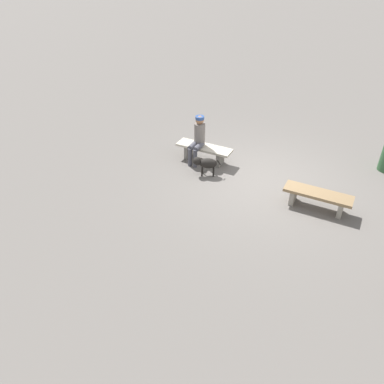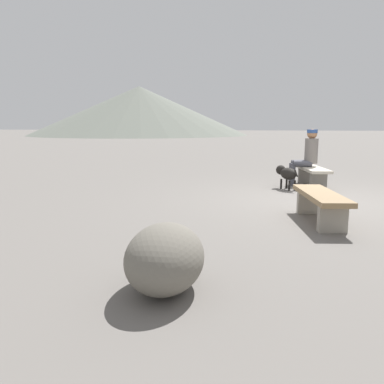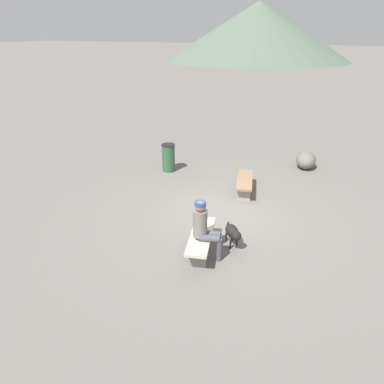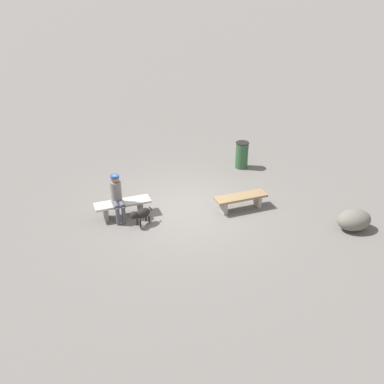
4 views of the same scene
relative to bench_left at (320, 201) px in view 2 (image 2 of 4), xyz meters
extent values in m
cube|color=slate|center=(1.58, -0.17, -0.35)|extent=(210.00, 210.00, 0.06)
cube|color=gray|center=(-0.53, -0.12, -0.14)|extent=(0.19, 0.39, 0.37)
cube|color=gray|center=(0.53, 0.12, -0.14)|extent=(0.19, 0.39, 0.37)
cube|color=#8C704C|center=(0.00, 0.00, 0.08)|extent=(1.59, 0.78, 0.07)
cube|color=gray|center=(2.90, -0.16, -0.13)|extent=(0.18, 0.37, 0.39)
cube|color=gray|center=(3.85, 0.05, -0.13)|extent=(0.18, 0.37, 0.39)
cube|color=beige|center=(3.37, -0.05, 0.10)|extent=(1.62, 0.79, 0.06)
cylinder|color=slate|center=(3.52, -0.02, 0.49)|extent=(0.30, 0.30, 0.58)
sphere|color=#A3704C|center=(3.52, -0.02, 0.88)|extent=(0.23, 0.23, 0.23)
cylinder|color=#2D4C8C|center=(3.52, -0.02, 0.94)|extent=(0.24, 0.24, 0.08)
cylinder|color=#4C4C56|center=(3.55, 0.20, 0.20)|extent=(0.24, 0.44, 0.15)
cylinder|color=#4C4C56|center=(3.51, 0.40, -0.06)|extent=(0.11, 0.11, 0.52)
cylinder|color=#4C4C56|center=(3.39, 0.16, 0.20)|extent=(0.24, 0.44, 0.15)
cylinder|color=#4C4C56|center=(3.35, 0.37, -0.06)|extent=(0.11, 0.11, 0.52)
ellipsoid|color=black|center=(2.83, 0.47, 0.03)|extent=(0.53, 0.49, 0.26)
sphere|color=black|center=(3.06, 0.64, 0.08)|extent=(0.22, 0.22, 0.22)
cylinder|color=black|center=(2.91, 0.61, -0.21)|extent=(0.04, 0.04, 0.22)
cylinder|color=black|center=(2.99, 0.50, -0.21)|extent=(0.04, 0.04, 0.22)
cylinder|color=black|center=(2.66, 0.44, -0.21)|extent=(0.04, 0.04, 0.22)
cylinder|color=black|center=(2.75, 0.32, -0.21)|extent=(0.04, 0.04, 0.22)
cylinder|color=black|center=(2.61, 0.31, 0.07)|extent=(0.11, 0.10, 0.15)
ellipsoid|color=#6B665B|center=(-2.76, 1.44, -0.03)|extent=(0.99, 0.76, 0.58)
cone|color=slate|center=(47.15, 22.03, 3.19)|extent=(31.51, 31.51, 7.02)
camera|label=1|loc=(-2.42, 7.31, 5.04)|focal=35.78mm
camera|label=2|loc=(-5.64, 0.46, 1.07)|focal=35.32mm
camera|label=3|loc=(9.32, 2.23, 4.12)|focal=32.79mm
camera|label=4|loc=(2.79, 10.60, 6.05)|focal=40.38mm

